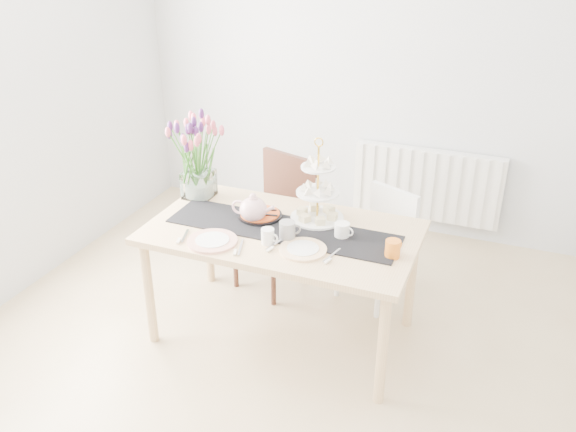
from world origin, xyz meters
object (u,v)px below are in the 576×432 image
at_px(chair_brown, 279,212).
at_px(mug_orange, 393,249).
at_px(cake_stand, 317,200).
at_px(cream_jug, 342,230).
at_px(mug_grey, 287,231).
at_px(teapot, 253,209).
at_px(dining_table, 282,241).
at_px(plate_right, 303,249).
at_px(chair_white, 383,237).
at_px(radiator, 427,184).
at_px(tart_tin, 260,215).
at_px(plate_left, 212,241).
at_px(mug_white, 268,236).
at_px(tulip_vase, 196,145).

relative_size(chair_brown, mug_orange, 9.47).
xyz_separation_m(cake_stand, cream_jug, (0.21, -0.15, -0.09)).
distance_m(chair_brown, mug_grey, 0.80).
bearing_deg(teapot, dining_table, -10.79).
bearing_deg(cake_stand, dining_table, -127.47).
relative_size(mug_orange, plate_right, 0.37).
height_order(chair_white, mug_grey, mug_grey).
relative_size(radiator, chair_white, 1.55).
distance_m(cake_stand, plate_right, 0.41).
distance_m(teapot, tart_tin, 0.09).
bearing_deg(mug_orange, cake_stand, 89.67).
height_order(chair_white, plate_left, chair_white).
xyz_separation_m(dining_table, mug_white, (-0.01, -0.19, 0.12)).
xyz_separation_m(teapot, tart_tin, (0.01, 0.06, -0.07)).
bearing_deg(tart_tin, dining_table, -26.60).
height_order(radiator, cake_stand, cake_stand).
relative_size(radiator, mug_orange, 11.99).
distance_m(chair_white, mug_grey, 0.95).
height_order(radiator, cream_jug, cream_jug).
xyz_separation_m(mug_orange, plate_right, (-0.48, -0.12, -0.04)).
xyz_separation_m(plate_left, plate_right, (0.51, 0.10, -0.00)).
height_order(teapot, plate_right, teapot).
bearing_deg(teapot, cake_stand, 22.72).
xyz_separation_m(chair_white, cream_jug, (-0.11, -0.65, 0.35)).
height_order(mug_grey, plate_right, mug_grey).
distance_m(tulip_vase, cake_stand, 0.87).
distance_m(dining_table, chair_brown, 0.65).
xyz_separation_m(radiator, mug_grey, (-0.50, -1.80, 0.36)).
height_order(radiator, mug_grey, mug_grey).
bearing_deg(plate_left, teapot, 71.21).
bearing_deg(plate_right, tulip_vase, 154.55).
height_order(radiator, chair_brown, chair_brown).
relative_size(cream_jug, tart_tin, 0.33).
xyz_separation_m(chair_white, mug_grey, (-0.39, -0.79, 0.36)).
bearing_deg(mug_grey, mug_white, -173.55).
distance_m(dining_table, mug_orange, 0.70).
bearing_deg(dining_table, cake_stand, 52.53).
bearing_deg(tart_tin, chair_brown, 99.05).
distance_m(radiator, plate_right, 1.96).
xyz_separation_m(mug_orange, plate_left, (-0.99, -0.22, -0.04)).
bearing_deg(dining_table, chair_brown, 114.63).
bearing_deg(teapot, cream_jug, -1.25).
bearing_deg(plate_right, dining_table, 136.43).
bearing_deg(cream_jug, plate_right, -108.23).
xyz_separation_m(cake_stand, tart_tin, (-0.34, -0.10, -0.12)).
bearing_deg(cake_stand, chair_brown, 137.25).
bearing_deg(tulip_vase, dining_table, -18.61).
distance_m(chair_brown, mug_orange, 1.17).
bearing_deg(tart_tin, cake_stand, 16.65).
distance_m(dining_table, mug_grey, 0.18).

